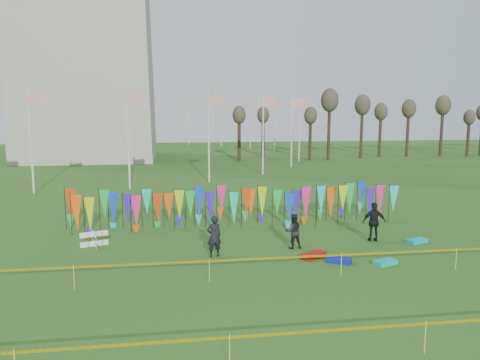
{
  "coord_description": "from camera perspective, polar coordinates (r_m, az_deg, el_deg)",
  "views": [
    {
      "loc": [
        -3.31,
        -17.88,
        6.28
      ],
      "look_at": [
        0.2,
        6.0,
        2.76
      ],
      "focal_mm": 35.0,
      "sensor_mm": 36.0,
      "label": 1
    }
  ],
  "objects": [
    {
      "name": "kite_bag_turquoise",
      "position": [
        20.58,
        17.28,
        -9.56
      ],
      "size": [
        1.09,
        0.8,
        0.2
      ],
      "primitive_type": "cube",
      "rotation": [
        0.0,
        0.0,
        0.36
      ],
      "color": "#0CB6A6",
      "rests_on": "ground"
    },
    {
      "name": "banner_row",
      "position": [
        25.68,
        -0.16,
        -3.01
      ],
      "size": [
        18.64,
        0.64,
        2.12
      ],
      "color": "black",
      "rests_on": "ground"
    },
    {
      "name": "kite_bag_red",
      "position": [
        20.81,
        8.94,
        -9.05
      ],
      "size": [
        1.28,
        1.12,
        0.22
      ],
      "primitive_type": "cube",
      "rotation": [
        0.0,
        0.0,
        0.6
      ],
      "color": "#AF150B",
      "rests_on": "ground"
    },
    {
      "name": "tree_line",
      "position": [
        71.24,
        21.55,
        7.64
      ],
      "size": [
        53.92,
        1.92,
        7.84
      ],
      "color": "#3D291E",
      "rests_on": "ground"
    },
    {
      "name": "ground",
      "position": [
        19.23,
        2.06,
        -10.76
      ],
      "size": [
        160.0,
        160.0,
        0.0
      ],
      "primitive_type": "plane",
      "color": "#224A14",
      "rests_on": "ground"
    },
    {
      "name": "flagpole_ring",
      "position": [
        66.78,
        -17.67,
        5.96
      ],
      "size": [
        57.4,
        56.16,
        8.0
      ],
      "color": "silver",
      "rests_on": "ground"
    },
    {
      "name": "person_right",
      "position": [
        23.81,
        16.03,
        -4.92
      ],
      "size": [
        1.21,
        0.79,
        1.93
      ],
      "primitive_type": "imported",
      "rotation": [
        0.0,
        0.0,
        3.0
      ],
      "color": "black",
      "rests_on": "ground"
    },
    {
      "name": "person_mid",
      "position": [
        21.89,
        6.51,
        -6.22
      ],
      "size": [
        0.82,
        0.54,
        1.63
      ],
      "primitive_type": "imported",
      "rotation": [
        0.0,
        0.0,
        3.21
      ],
      "color": "black",
      "rests_on": "ground"
    },
    {
      "name": "caution_tape_near",
      "position": [
        17.8,
        2.09,
        -9.71
      ],
      "size": [
        26.0,
        0.02,
        0.9
      ],
      "color": "yellow",
      "rests_on": "ground"
    },
    {
      "name": "kite_bag_blue",
      "position": [
        20.35,
        12.01,
        -9.55
      ],
      "size": [
        1.12,
        0.94,
        0.21
      ],
      "primitive_type": "cube",
      "rotation": [
        0.0,
        0.0,
        -0.53
      ],
      "color": "#0B20B8",
      "rests_on": "ground"
    },
    {
      "name": "person_left",
      "position": [
        20.52,
        -3.19,
        -6.85
      ],
      "size": [
        0.78,
        0.66,
        1.84
      ],
      "primitive_type": "imported",
      "rotation": [
        0.0,
        0.0,
        3.43
      ],
      "color": "black",
      "rests_on": "ground"
    },
    {
      "name": "kite_bag_teal",
      "position": [
        24.35,
        20.76,
        -6.96
      ],
      "size": [
        1.1,
        0.79,
        0.19
      ],
      "primitive_type": "cube",
      "rotation": [
        0.0,
        0.0,
        0.34
      ],
      "color": "#0DAFBF",
      "rests_on": "ground"
    },
    {
      "name": "box_kite",
      "position": [
        23.18,
        -17.35,
        -6.87
      ],
      "size": [
        0.66,
        0.66,
        0.73
      ],
      "rotation": [
        0.0,
        0.0,
        0.32
      ],
      "color": "#B70D0F",
      "rests_on": "ground"
    },
    {
      "name": "caution_tape_far",
      "position": [
        12.39,
        7.36,
        -18.13
      ],
      "size": [
        26.0,
        0.02,
        0.9
      ],
      "color": "yellow",
      "rests_on": "ground"
    }
  ]
}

